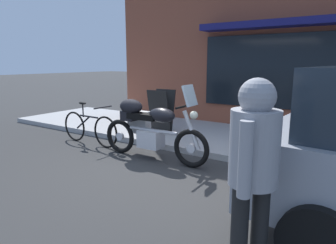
{
  "coord_description": "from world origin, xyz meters",
  "views": [
    {
      "loc": [
        2.72,
        -3.93,
        1.78
      ],
      "look_at": [
        -0.27,
        0.62,
        0.7
      ],
      "focal_mm": 32.34,
      "sensor_mm": 36.0,
      "label": 1
    }
  ],
  "objects_px": {
    "touring_motorcycle": "(148,126)",
    "pedestrian_walking": "(253,159)",
    "parked_bicycle": "(89,128)",
    "sandwich_board_sign": "(161,111)"
  },
  "relations": [
    {
      "from": "parked_bicycle",
      "to": "pedestrian_walking",
      "type": "distance_m",
      "value": 4.9
    },
    {
      "from": "parked_bicycle",
      "to": "pedestrian_walking",
      "type": "height_order",
      "value": "pedestrian_walking"
    },
    {
      "from": "touring_motorcycle",
      "to": "pedestrian_walking",
      "type": "distance_m",
      "value": 3.44
    },
    {
      "from": "touring_motorcycle",
      "to": "sandwich_board_sign",
      "type": "distance_m",
      "value": 1.67
    },
    {
      "from": "parked_bicycle",
      "to": "pedestrian_walking",
      "type": "relative_size",
      "value": 1.01
    },
    {
      "from": "parked_bicycle",
      "to": "pedestrian_walking",
      "type": "bearing_deg",
      "value": -27.18
    },
    {
      "from": "touring_motorcycle",
      "to": "pedestrian_walking",
      "type": "relative_size",
      "value": 1.36
    },
    {
      "from": "parked_bicycle",
      "to": "sandwich_board_sign",
      "type": "relative_size",
      "value": 1.67
    },
    {
      "from": "touring_motorcycle",
      "to": "sandwich_board_sign",
      "type": "relative_size",
      "value": 2.24
    },
    {
      "from": "touring_motorcycle",
      "to": "parked_bicycle",
      "type": "height_order",
      "value": "touring_motorcycle"
    }
  ]
}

